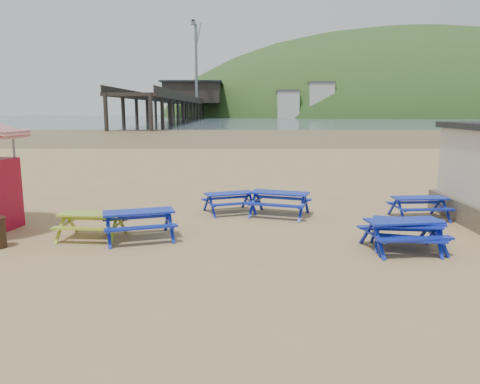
{
  "coord_description": "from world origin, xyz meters",
  "views": [
    {
      "loc": [
        -0.2,
        -13.0,
        3.57
      ],
      "look_at": [
        -0.09,
        1.5,
        1.0
      ],
      "focal_mm": 35.0,
      "sensor_mm": 36.0,
      "label": 1
    }
  ],
  "objects": [
    {
      "name": "ground",
      "position": [
        0.0,
        0.0,
        0.0
      ],
      "size": [
        400.0,
        400.0,
        0.0
      ],
      "primitive_type": "plane",
      "color": "tan",
      "rests_on": "ground"
    },
    {
      "name": "wet_sand",
      "position": [
        0.0,
        55.0,
        0.0
      ],
      "size": [
        400.0,
        400.0,
        0.0
      ],
      "primitive_type": "plane",
      "color": "brown",
      "rests_on": "ground"
    },
    {
      "name": "sea",
      "position": [
        0.0,
        170.0,
        0.01
      ],
      "size": [
        400.0,
        400.0,
        0.0
      ],
      "primitive_type": "plane",
      "color": "#4A5D6A",
      "rests_on": "ground"
    },
    {
      "name": "picnic_table_blue_a",
      "position": [
        -0.45,
        3.0,
        0.36
      ],
      "size": [
        2.05,
        1.85,
        0.71
      ],
      "rotation": [
        0.0,
        0.0,
        0.35
      ],
      "color": "#1208B0",
      "rests_on": "ground"
    },
    {
      "name": "picnic_table_blue_b",
      "position": [
        1.25,
        2.54,
        0.41
      ],
      "size": [
        2.35,
        2.12,
        0.81
      ],
      "rotation": [
        0.0,
        0.0,
        -0.34
      ],
      "color": "#1208B0",
      "rests_on": "ground"
    },
    {
      "name": "picnic_table_blue_c",
      "position": [
        5.82,
        2.03,
        0.36
      ],
      "size": [
        1.82,
        1.5,
        0.73
      ],
      "rotation": [
        0.0,
        0.0,
        0.06
      ],
      "color": "#1208B0",
      "rests_on": "ground"
    },
    {
      "name": "picnic_table_blue_d",
      "position": [
        -2.91,
        -0.36,
        0.4
      ],
      "size": [
        2.29,
        2.04,
        0.8
      ],
      "rotation": [
        0.0,
        0.0,
        0.3
      ],
      "color": "#1208B0",
      "rests_on": "ground"
    },
    {
      "name": "picnic_table_blue_e",
      "position": [
        4.25,
        -1.25,
        0.37
      ],
      "size": [
        2.1,
        1.87,
        0.74
      ],
      "rotation": [
        0.0,
        0.0,
        -0.28
      ],
      "color": "#1208B0",
      "rests_on": "ground"
    },
    {
      "name": "picnic_table_blue_f",
      "position": [
        4.11,
        -1.5,
        0.35
      ],
      "size": [
        1.82,
        1.53,
        0.7
      ],
      "rotation": [
        0.0,
        0.0,
        -0.11
      ],
      "color": "#1208B0",
      "rests_on": "ground"
    },
    {
      "name": "picnic_table_yellow",
      "position": [
        -4.26,
        -0.28,
        0.36
      ],
      "size": [
        1.85,
        1.55,
        0.72
      ],
      "rotation": [
        0.0,
        0.0,
        -0.09
      ],
      "color": "#98B227",
      "rests_on": "ground"
    },
    {
      "name": "pier",
      "position": [
        -17.99,
        178.23,
        5.46
      ],
      "size": [
        24.0,
        220.0,
        39.29
      ],
      "color": "black",
      "rests_on": "ground"
    },
    {
      "name": "headland_town",
      "position": [
        90.0,
        229.68,
        -9.91
      ],
      "size": [
        264.0,
        144.0,
        108.0
      ],
      "color": "#2D4C1E",
      "rests_on": "ground"
    },
    {
      "name": "picnic_table_blue_g",
      "position": [
        4.06,
        -1.45,
        0.4
      ],
      "size": [
        2.08,
        1.76,
        0.79
      ],
      "rotation": [
        0.0,
        0.0,
        0.13
      ],
      "color": "#1208B0",
      "rests_on": "ground"
    }
  ]
}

